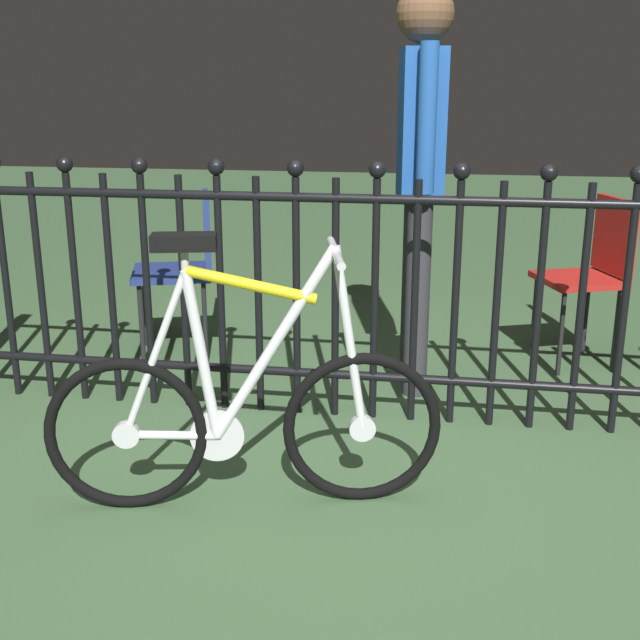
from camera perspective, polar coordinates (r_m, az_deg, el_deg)
name	(u,v)px	position (r m, az deg, el deg)	size (l,w,h in m)	color
ground_plane	(364,485)	(2.92, 3.17, -11.61)	(20.00, 20.00, 0.00)	#3D5C39
iron_fence	(366,287)	(3.29, 3.27, 2.37)	(4.05, 0.07, 1.11)	black
bicycle	(244,413)	(2.67, -5.40, -6.56)	(1.29, 0.43, 0.93)	black
chair_navy	(187,259)	(4.16, -9.43, 4.31)	(0.50, 0.49, 0.84)	black
chair_red	(594,266)	(4.18, 18.87, 3.68)	(0.47, 0.47, 0.84)	black
person_visitor	(420,155)	(3.56, 7.14, 11.54)	(0.24, 0.47, 1.77)	#2D2D33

